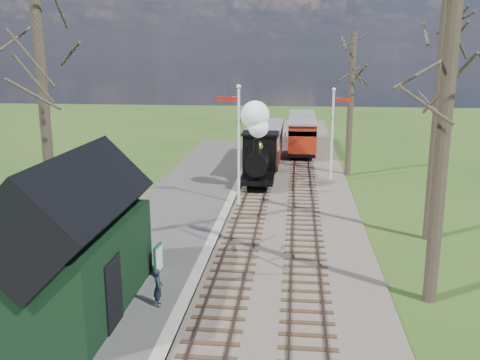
# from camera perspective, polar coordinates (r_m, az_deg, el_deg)

# --- Properties ---
(distant_hills) EXTENTS (114.40, 48.00, 22.02)m
(distant_hills) POSITION_cam_1_polar(r_m,az_deg,el_deg) (78.36, 5.24, -4.45)
(distant_hills) COLOR #385B23
(distant_hills) RESTS_ON ground
(ballast_bed) EXTENTS (8.00, 60.00, 0.10)m
(ballast_bed) POSITION_cam_1_polar(r_m,az_deg,el_deg) (33.15, 4.42, 0.01)
(ballast_bed) COLOR brown
(ballast_bed) RESTS_ON ground
(track_near) EXTENTS (1.60, 60.00, 0.15)m
(track_near) POSITION_cam_1_polar(r_m,az_deg,el_deg) (33.20, 2.18, 0.14)
(track_near) COLOR brown
(track_near) RESTS_ON ground
(track_far) EXTENTS (1.60, 60.00, 0.15)m
(track_far) POSITION_cam_1_polar(r_m,az_deg,el_deg) (33.13, 6.67, 0.03)
(track_far) COLOR brown
(track_far) RESTS_ON ground
(platform) EXTENTS (5.00, 44.00, 0.20)m
(platform) POSITION_cam_1_polar(r_m,az_deg,el_deg) (26.03, -6.77, -3.68)
(platform) COLOR #474442
(platform) RESTS_ON ground
(coping_strip) EXTENTS (0.40, 44.00, 0.21)m
(coping_strip) POSITION_cam_1_polar(r_m,az_deg,el_deg) (25.63, -1.73, -3.85)
(coping_strip) COLOR #B2AD9E
(coping_strip) RESTS_ON ground
(station_shed) EXTENTS (3.25, 6.30, 4.78)m
(station_shed) POSITION_cam_1_polar(r_m,az_deg,el_deg) (16.55, -17.37, -6.39)
(station_shed) COLOR black
(station_shed) RESTS_ON platform
(semaphore_near) EXTENTS (1.22, 0.24, 6.22)m
(semaphore_near) POSITION_cam_1_polar(r_m,az_deg,el_deg) (26.72, -0.29, 4.61)
(semaphore_near) COLOR silver
(semaphore_near) RESTS_ON ground
(semaphore_far) EXTENTS (1.22, 0.24, 5.72)m
(semaphore_far) POSITION_cam_1_polar(r_m,az_deg,el_deg) (32.62, 9.96, 5.52)
(semaphore_far) COLOR silver
(semaphore_far) RESTS_ON ground
(bare_trees) EXTENTS (15.51, 22.39, 12.00)m
(bare_trees) POSITION_cam_1_polar(r_m,az_deg,el_deg) (20.52, 3.75, 6.40)
(bare_trees) COLOR #382D23
(bare_trees) RESTS_ON ground
(fence_line) EXTENTS (12.60, 0.08, 1.00)m
(fence_line) POSITION_cam_1_polar(r_m,az_deg,el_deg) (46.84, 3.74, 4.57)
(fence_line) COLOR slate
(fence_line) RESTS_ON ground
(locomotive) EXTENTS (2.00, 4.67, 5.00)m
(locomotive) POSITION_cam_1_polar(r_m,az_deg,el_deg) (31.11, 1.98, 3.35)
(locomotive) COLOR black
(locomotive) RESTS_ON ground
(coach) EXTENTS (2.33, 8.00, 2.46)m
(coach) POSITION_cam_1_polar(r_m,az_deg,el_deg) (37.18, 2.67, 4.03)
(coach) COLOR black
(coach) RESTS_ON ground
(red_carriage_a) EXTENTS (2.13, 5.26, 2.24)m
(red_carriage_a) POSITION_cam_1_polar(r_m,az_deg,el_deg) (40.81, 6.64, 4.61)
(red_carriage_a) COLOR black
(red_carriage_a) RESTS_ON ground
(red_carriage_b) EXTENTS (2.13, 5.26, 2.24)m
(red_carriage_b) POSITION_cam_1_polar(r_m,az_deg,el_deg) (46.25, 6.59, 5.64)
(red_carriage_b) COLOR black
(red_carriage_b) RESTS_ON ground
(sign_board) EXTENTS (0.15, 0.71, 1.03)m
(sign_board) POSITION_cam_1_polar(r_m,az_deg,el_deg) (18.99, -8.72, -8.34)
(sign_board) COLOR #104E34
(sign_board) RESTS_ON platform
(bench) EXTENTS (0.66, 1.59, 0.88)m
(bench) POSITION_cam_1_polar(r_m,az_deg,el_deg) (16.40, -14.35, -12.64)
(bench) COLOR #462819
(bench) RESTS_ON platform
(person) EXTENTS (0.39, 0.49, 1.19)m
(person) POSITION_cam_1_polar(r_m,az_deg,el_deg) (16.65, -8.73, -11.25)
(person) COLOR #1A222E
(person) RESTS_ON platform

